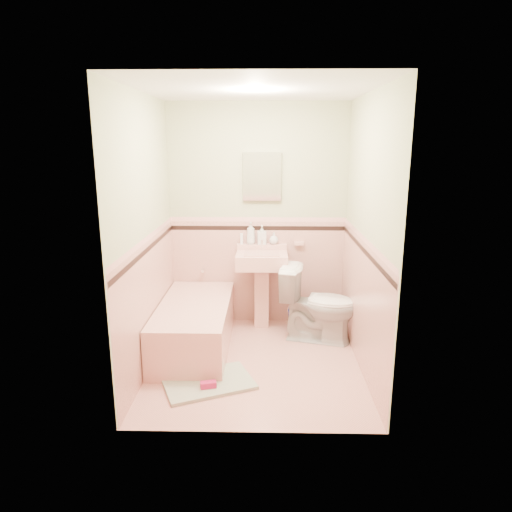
{
  "coord_description": "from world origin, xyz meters",
  "views": [
    {
      "loc": [
        0.1,
        -4.06,
        2.07
      ],
      "look_at": [
        0.0,
        0.25,
        1.0
      ],
      "focal_mm": 32.27,
      "sensor_mm": 36.0,
      "label": 1
    }
  ],
  "objects_px": {
    "bathtub": "(195,327)",
    "toilet": "(319,304)",
    "sink": "(262,291)",
    "soap_bottle_left": "(251,233)",
    "soap_bottle_right": "(274,238)",
    "bucket": "(297,320)",
    "shoe": "(208,385)",
    "medicine_cabinet": "(262,177)",
    "soap_bottle_mid": "(262,235)"
  },
  "relations": [
    {
      "from": "sink",
      "to": "soap_bottle_left",
      "type": "height_order",
      "value": "soap_bottle_left"
    },
    {
      "from": "soap_bottle_mid",
      "to": "toilet",
      "type": "relative_size",
      "value": 0.27
    },
    {
      "from": "soap_bottle_right",
      "to": "bucket",
      "type": "xyz_separation_m",
      "value": [
        0.27,
        -0.2,
        -0.9
      ]
    },
    {
      "from": "sink",
      "to": "soap_bottle_right",
      "type": "distance_m",
      "value": 0.61
    },
    {
      "from": "medicine_cabinet",
      "to": "bucket",
      "type": "height_order",
      "value": "medicine_cabinet"
    },
    {
      "from": "medicine_cabinet",
      "to": "shoe",
      "type": "bearing_deg",
      "value": -105.41
    },
    {
      "from": "medicine_cabinet",
      "to": "toilet",
      "type": "height_order",
      "value": "medicine_cabinet"
    },
    {
      "from": "bathtub",
      "to": "soap_bottle_mid",
      "type": "relative_size",
      "value": 6.97
    },
    {
      "from": "medicine_cabinet",
      "to": "bucket",
      "type": "xyz_separation_m",
      "value": [
        0.41,
        -0.23,
        -1.59
      ]
    },
    {
      "from": "bucket",
      "to": "sink",
      "type": "bearing_deg",
      "value": 177.87
    },
    {
      "from": "bathtub",
      "to": "toilet",
      "type": "height_order",
      "value": "toilet"
    },
    {
      "from": "soap_bottle_left",
      "to": "shoe",
      "type": "xyz_separation_m",
      "value": [
        -0.31,
        -1.57,
        -1.01
      ]
    },
    {
      "from": "bathtub",
      "to": "toilet",
      "type": "xyz_separation_m",
      "value": [
        1.29,
        0.23,
        0.18
      ]
    },
    {
      "from": "soap_bottle_left",
      "to": "soap_bottle_right",
      "type": "relative_size",
      "value": 1.9
    },
    {
      "from": "soap_bottle_left",
      "to": "soap_bottle_mid",
      "type": "relative_size",
      "value": 1.17
    },
    {
      "from": "soap_bottle_left",
      "to": "toilet",
      "type": "distance_m",
      "value": 1.11
    },
    {
      "from": "soap_bottle_left",
      "to": "toilet",
      "type": "xyz_separation_m",
      "value": [
        0.74,
        -0.48,
        -0.67
      ]
    },
    {
      "from": "toilet",
      "to": "shoe",
      "type": "height_order",
      "value": "toilet"
    },
    {
      "from": "bathtub",
      "to": "bucket",
      "type": "distance_m",
      "value": 1.21
    },
    {
      "from": "soap_bottle_left",
      "to": "bathtub",
      "type": "bearing_deg",
      "value": -127.92
    },
    {
      "from": "medicine_cabinet",
      "to": "soap_bottle_mid",
      "type": "xyz_separation_m",
      "value": [
        -0.0,
        -0.03,
        -0.65
      ]
    },
    {
      "from": "soap_bottle_mid",
      "to": "soap_bottle_right",
      "type": "bearing_deg",
      "value": 0.0
    },
    {
      "from": "medicine_cabinet",
      "to": "toilet",
      "type": "bearing_deg",
      "value": -40.07
    },
    {
      "from": "bucket",
      "to": "soap_bottle_mid",
      "type": "bearing_deg",
      "value": 154.49
    },
    {
      "from": "soap_bottle_left",
      "to": "soap_bottle_mid",
      "type": "xyz_separation_m",
      "value": [
        0.13,
        0.0,
        -0.02
      ]
    },
    {
      "from": "bathtub",
      "to": "shoe",
      "type": "relative_size",
      "value": 11.18
    },
    {
      "from": "sink",
      "to": "bucket",
      "type": "height_order",
      "value": "sink"
    },
    {
      "from": "soap_bottle_right",
      "to": "sink",
      "type": "bearing_deg",
      "value": -126.83
    },
    {
      "from": "soap_bottle_left",
      "to": "bucket",
      "type": "relative_size",
      "value": 1.15
    },
    {
      "from": "soap_bottle_right",
      "to": "toilet",
      "type": "distance_m",
      "value": 0.91
    },
    {
      "from": "medicine_cabinet",
      "to": "soap_bottle_left",
      "type": "height_order",
      "value": "medicine_cabinet"
    },
    {
      "from": "medicine_cabinet",
      "to": "bucket",
      "type": "relative_size",
      "value": 2.42
    },
    {
      "from": "sink",
      "to": "soap_bottle_mid",
      "type": "height_order",
      "value": "soap_bottle_mid"
    },
    {
      "from": "soap_bottle_right",
      "to": "shoe",
      "type": "xyz_separation_m",
      "value": [
        -0.58,
        -1.57,
        -0.95
      ]
    },
    {
      "from": "sink",
      "to": "toilet",
      "type": "bearing_deg",
      "value": -26.44
    },
    {
      "from": "toilet",
      "to": "bathtub",
      "type": "bearing_deg",
      "value": 114.58
    },
    {
      "from": "soap_bottle_mid",
      "to": "medicine_cabinet",
      "type": "bearing_deg",
      "value": 87.04
    },
    {
      "from": "sink",
      "to": "shoe",
      "type": "height_order",
      "value": "sink"
    },
    {
      "from": "bathtub",
      "to": "sink",
      "type": "xyz_separation_m",
      "value": [
        0.68,
        0.53,
        0.22
      ]
    },
    {
      "from": "bucket",
      "to": "soap_bottle_right",
      "type": "bearing_deg",
      "value": 144.4
    },
    {
      "from": "medicine_cabinet",
      "to": "soap_bottle_mid",
      "type": "height_order",
      "value": "medicine_cabinet"
    },
    {
      "from": "bathtub",
      "to": "shoe",
      "type": "distance_m",
      "value": 0.91
    },
    {
      "from": "bathtub",
      "to": "shoe",
      "type": "bearing_deg",
      "value": -74.37
    },
    {
      "from": "toilet",
      "to": "bucket",
      "type": "distance_m",
      "value": 0.46
    },
    {
      "from": "shoe",
      "to": "toilet",
      "type": "bearing_deg",
      "value": 31.55
    },
    {
      "from": "soap_bottle_right",
      "to": "medicine_cabinet",
      "type": "bearing_deg",
      "value": 167.45
    },
    {
      "from": "shoe",
      "to": "soap_bottle_right",
      "type": "bearing_deg",
      "value": 55.52
    },
    {
      "from": "soap_bottle_mid",
      "to": "shoe",
      "type": "distance_m",
      "value": 1.91
    },
    {
      "from": "sink",
      "to": "toilet",
      "type": "xyz_separation_m",
      "value": [
        0.61,
        -0.3,
        -0.04
      ]
    },
    {
      "from": "bathtub",
      "to": "sink",
      "type": "bearing_deg",
      "value": 37.93
    }
  ]
}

